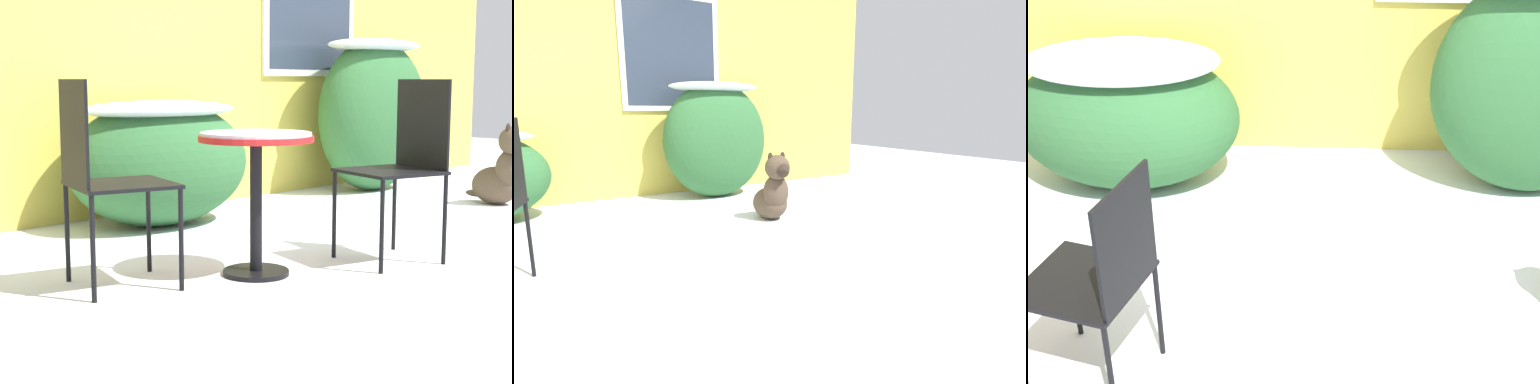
{
  "view_description": "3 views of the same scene",
  "coord_description": "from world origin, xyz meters",
  "views": [
    {
      "loc": [
        -4.31,
        -2.6,
        1.0
      ],
      "look_at": [
        -1.53,
        0.2,
        0.43
      ],
      "focal_mm": 55.0,
      "sensor_mm": 36.0,
      "label": 1
    },
    {
      "loc": [
        -0.45,
        -2.76,
        1.05
      ],
      "look_at": [
        1.48,
        0.49,
        0.26
      ],
      "focal_mm": 28.0,
      "sensor_mm": 36.0,
      "label": 2
    },
    {
      "loc": [
        0.16,
        -2.64,
        2.43
      ],
      "look_at": [
        0.0,
        0.6,
        0.55
      ],
      "focal_mm": 55.0,
      "sensor_mm": 36.0,
      "label": 3
    }
  ],
  "objects": [
    {
      "name": "ground_plane",
      "position": [
        0.0,
        0.0,
        0.0
      ],
      "size": [
        16.0,
        16.0,
        0.0
      ],
      "primitive_type": "plane",
      "color": "silver"
    },
    {
      "name": "shrub_left",
      "position": [
        -1.01,
        1.66,
        0.46
      ],
      "size": [
        1.38,
        0.93,
        0.86
      ],
      "color": "#2D6033",
      "rests_on": "ground_plane"
    },
    {
      "name": "patio_chair_far_side",
      "position": [
        -0.71,
        -0.11,
        0.56
      ],
      "size": [
        0.57,
        0.57,
        1.0
      ],
      "rotation": [
        0.0,
        0.0,
        4.44
      ],
      "color": "black",
      "rests_on": "ground_plane"
    }
  ]
}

